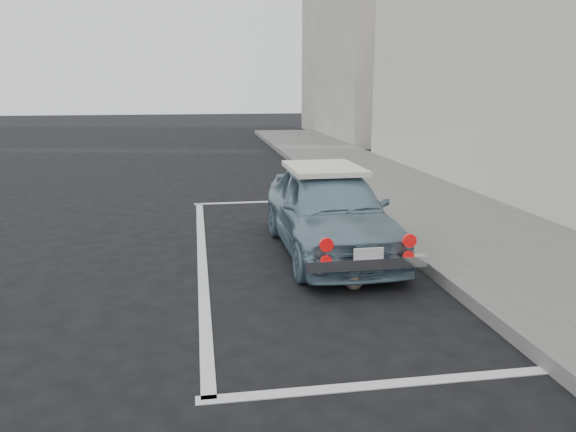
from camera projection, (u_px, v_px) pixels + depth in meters
ground at (314, 359)px, 4.75m from camera, size 80.00×80.00×0.00m
sidewalk at (527, 260)px, 7.16m from camera, size 2.80×40.00×0.15m
building_far at (364, 42)px, 24.04m from camera, size 3.50×10.00×8.00m
pline_rear at (391, 384)px, 4.35m from camera, size 3.00×0.12×0.01m
pline_front at (271, 202)px, 11.07m from camera, size 3.00×0.12×0.01m
pline_side at (202, 258)px, 7.49m from camera, size 0.12×7.00×0.01m
retro_coupe at (329, 210)px, 7.64m from camera, size 1.44×3.50×1.19m
cat at (354, 280)px, 6.34m from camera, size 0.28×0.46×0.25m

